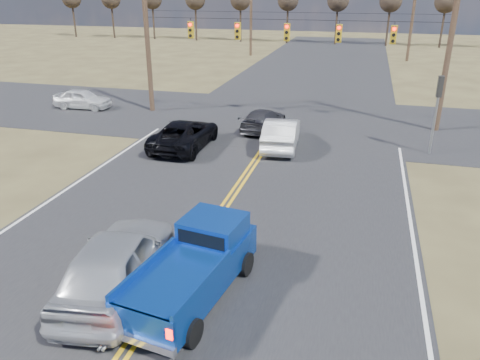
% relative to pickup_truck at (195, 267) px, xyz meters
% --- Properties ---
extents(ground, '(160.00, 160.00, 0.00)m').
position_rel_pickup_truck_xyz_m(ground, '(-0.82, 0.45, -0.89)').
color(ground, brown).
rests_on(ground, ground).
extents(road_main, '(14.00, 120.00, 0.02)m').
position_rel_pickup_truck_xyz_m(road_main, '(-0.82, 10.45, -0.89)').
color(road_main, '#28282B').
rests_on(road_main, ground).
extents(road_cross, '(120.00, 12.00, 0.02)m').
position_rel_pickup_truck_xyz_m(road_cross, '(-0.82, 18.45, -0.89)').
color(road_cross, '#28282B').
rests_on(road_cross, ground).
extents(signal_gantry, '(19.60, 4.83, 10.00)m').
position_rel_pickup_truck_xyz_m(signal_gantry, '(-0.32, 18.24, 4.17)').
color(signal_gantry, '#473323').
rests_on(signal_gantry, ground).
extents(utility_poles, '(19.60, 58.32, 10.00)m').
position_rel_pickup_truck_xyz_m(utility_poles, '(-0.82, 17.45, 4.34)').
color(utility_poles, '#473323').
rests_on(utility_poles, ground).
extents(treeline, '(87.00, 117.80, 7.40)m').
position_rel_pickup_truck_xyz_m(treeline, '(-0.82, 27.42, 4.81)').
color(treeline, '#33261C').
rests_on(treeline, ground).
extents(pickup_truck, '(2.53, 5.11, 1.84)m').
position_rel_pickup_truck_xyz_m(pickup_truck, '(0.00, 0.00, 0.00)').
color(pickup_truck, black).
rests_on(pickup_truck, ground).
extents(silver_suv, '(2.86, 5.55, 1.80)m').
position_rel_pickup_truck_xyz_m(silver_suv, '(-2.13, -0.33, 0.01)').
color(silver_suv, '#B1B5BA').
rests_on(silver_suv, ground).
extents(black_suv, '(2.42, 5.23, 1.45)m').
position_rel_pickup_truck_xyz_m(black_suv, '(-4.87, 11.76, -0.17)').
color(black_suv, black).
rests_on(black_suv, ground).
extents(white_car_queue, '(2.03, 4.84, 1.56)m').
position_rel_pickup_truck_xyz_m(white_car_queue, '(-0.02, 13.06, -0.11)').
color(white_car_queue, silver).
rests_on(white_car_queue, ground).
extents(dgrey_car_queue, '(2.28, 4.39, 1.22)m').
position_rel_pickup_truck_xyz_m(dgrey_car_queue, '(-1.62, 15.95, -0.28)').
color(dgrey_car_queue, '#323237').
rests_on(dgrey_car_queue, ground).
extents(cross_car_west, '(1.71, 3.95, 1.33)m').
position_rel_pickup_truck_xyz_m(cross_car_west, '(-14.67, 17.79, -0.23)').
color(cross_car_west, white).
rests_on(cross_car_west, ground).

